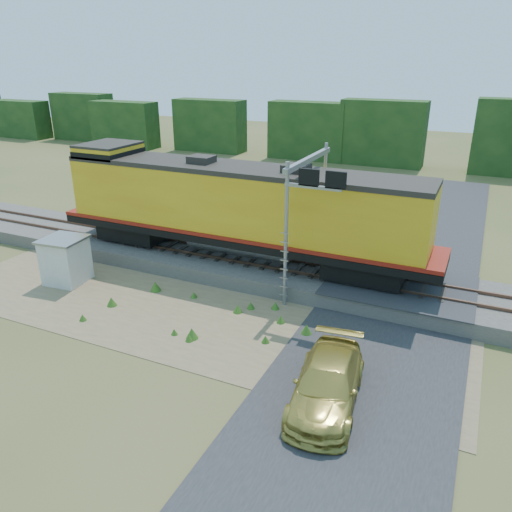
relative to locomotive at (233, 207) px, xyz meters
The scene contains 11 objects.
ground 7.37m from the locomotive, 70.42° to the right, with size 140.00×140.00×0.00m, color #475123.
ballast 3.94m from the locomotive, ahead, with size 70.00×5.00×0.80m, color slate.
rails 3.55m from the locomotive, ahead, with size 70.00×1.54×0.16m.
dirt_shoulder 6.63m from the locomotive, 88.60° to the right, with size 26.00×8.00×0.03m, color #8C7754.
road 11.15m from the locomotive, 29.93° to the right, with size 7.00×66.00×0.86m.
tree_line_north 32.08m from the locomotive, 86.18° to the left, with size 130.00×3.00×6.50m.
weed_clumps 7.10m from the locomotive, 103.03° to the right, with size 15.00×6.20×0.56m, color #34631C, non-canonical shape.
locomotive is the anchor object (origin of this frame).
shed 9.27m from the locomotive, 144.76° to the right, with size 2.30×2.30×2.48m.
signal_gantry 4.84m from the locomotive, ahead, with size 2.77×6.20×6.98m.
car 12.57m from the locomotive, 47.56° to the right, with size 2.17×5.33×1.55m, color #B09D41.
Camera 1 is at (9.88, -16.97, 11.23)m, focal length 35.00 mm.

